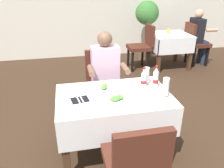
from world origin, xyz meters
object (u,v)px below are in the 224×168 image
object	(u,v)px
beer_glass_middle	(146,75)
background_table_tumbler	(168,31)
beer_glass_left	(166,88)
cola_bottle_secondary	(144,79)
main_dining_table	(114,109)
plate_far_diner	(104,87)
cola_bottle_primary	(156,78)
background_dining_table	(169,43)
plate_near_camera	(116,99)
napkin_cutlery_set	(80,100)
background_chair_right	(195,41)
background_patron	(198,34)
chair_near_camera_side	(135,163)
seated_diner_far	(106,74)
background_chair_left	(142,44)
potted_plant_corner	(147,19)
chair_far_diner_seat	(102,82)

from	to	relation	value
beer_glass_middle	background_table_tumbler	distance (m)	2.77
beer_glass_left	cola_bottle_secondary	size ratio (longest dim) A/B	0.88
main_dining_table	plate_far_diner	distance (m)	0.27
cola_bottle_primary	background_dining_table	world-z (taller)	cola_bottle_primary
plate_near_camera	napkin_cutlery_set	bearing A→B (deg)	165.50
napkin_cutlery_set	background_chair_right	xyz separation A→B (m)	(2.80, 2.57, -0.20)
cola_bottle_secondary	background_patron	size ratio (longest dim) A/B	0.19
chair_near_camera_side	seated_diner_far	world-z (taller)	seated_diner_far
seated_diner_far	background_chair_left	world-z (taller)	seated_diner_far
background_chair_right	background_patron	size ratio (longest dim) A/B	0.77
cola_bottle_primary	background_chair_right	bearing A→B (deg)	51.53
cola_bottle_primary	background_patron	bearing A→B (deg)	50.84
chair_near_camera_side	plate_far_diner	distance (m)	0.97
main_dining_table	background_table_tumbler	world-z (taller)	background_table_tumbler
background_chair_right	background_table_tumbler	size ratio (longest dim) A/B	8.82
plate_near_camera	background_chair_right	xyz separation A→B (m)	(2.44, 2.66, -0.21)
background_dining_table	potted_plant_corner	bearing A→B (deg)	115.75
seated_diner_far	potted_plant_corner	xyz separation A→B (m)	(1.45, 2.53, 0.27)
cola_bottle_secondary	beer_glass_middle	bearing A→B (deg)	58.06
napkin_cutlery_set	background_chair_right	bearing A→B (deg)	42.61
background_patron	chair_near_camera_side	bearing A→B (deg)	-126.95
cola_bottle_secondary	napkin_cutlery_set	bearing A→B (deg)	-169.36
napkin_cutlery_set	background_dining_table	distance (m)	3.37
cola_bottle_primary	cola_bottle_secondary	world-z (taller)	cola_bottle_primary
plate_near_camera	background_dining_table	distance (m)	3.23
background_dining_table	background_patron	size ratio (longest dim) A/B	0.67
chair_far_diner_seat	background_table_tumbler	bearing A→B (deg)	45.71
chair_near_camera_side	background_chair_left	xyz separation A→B (m)	(1.18, 3.31, 0.00)
plate_near_camera	plate_far_diner	distance (m)	0.31
background_chair_right	background_dining_table	bearing A→B (deg)	180.00
background_table_tumbler	napkin_cutlery_set	bearing A→B (deg)	-129.01
background_chair_right	plate_far_diner	bearing A→B (deg)	-136.75
napkin_cutlery_set	beer_glass_left	bearing A→B (deg)	-7.89
beer_glass_middle	cola_bottle_secondary	xyz separation A→B (m)	(-0.06, -0.10, 0.00)
plate_far_diner	background_chair_left	size ratio (longest dim) A/B	0.24
beer_glass_middle	chair_far_diner_seat	bearing A→B (deg)	125.37
background_table_tumbler	background_chair_left	bearing A→B (deg)	-173.38
beer_glass_middle	cola_bottle_primary	bearing A→B (deg)	-62.61
seated_diner_far	cola_bottle_primary	size ratio (longest dim) A/B	4.75
plate_far_diner	beer_glass_left	bearing A→B (deg)	-30.04
chair_near_camera_side	background_patron	world-z (taller)	background_patron
background_table_tumbler	plate_far_diner	bearing A→B (deg)	-127.34
plate_far_diner	cola_bottle_primary	bearing A→B (deg)	-10.81
chair_near_camera_side	plate_far_diner	size ratio (longest dim) A/B	4.20
seated_diner_far	potted_plant_corner	bearing A→B (deg)	60.21
napkin_cutlery_set	background_chair_right	size ratio (longest dim) A/B	0.20
seated_diner_far	plate_near_camera	xyz separation A→B (m)	(-0.04, -0.80, 0.06)
background_dining_table	beer_glass_middle	bearing A→B (deg)	-120.77
chair_near_camera_side	beer_glass_left	xyz separation A→B (m)	(0.50, 0.62, 0.31)
plate_far_diner	background_patron	bearing A→B (deg)	42.70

